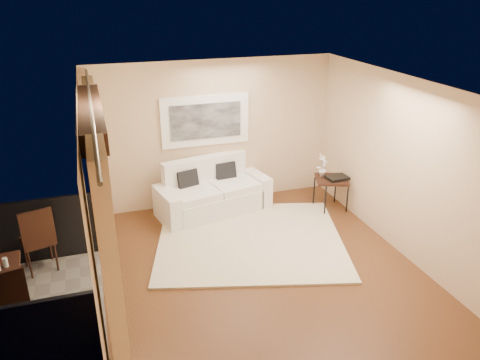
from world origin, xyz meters
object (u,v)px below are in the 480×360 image
balcony_chair_far (38,236)px  side_table (332,181)px  balcony_chair_near (9,312)px  orchid (323,165)px  sofa (212,193)px

balcony_chair_far → side_table: bearing=170.5°
balcony_chair_far → balcony_chair_near: (-0.17, -1.73, 0.03)m
side_table → balcony_chair_far: 5.01m
orchid → balcony_chair_far: (-4.84, -0.72, -0.23)m
side_table → orchid: (-0.13, 0.14, 0.28)m
balcony_chair_far → sofa: bearing=-173.5°
sofa → balcony_chair_near: 4.23m
sofa → side_table: 2.21m
orchid → balcony_chair_near: 5.59m
side_table → orchid: 0.34m
side_table → sofa: bearing=163.8°
sofa → orchid: 2.10m
side_table → balcony_chair_far: (-4.97, -0.58, 0.05)m
side_table → orchid: bearing=132.9°
sofa → orchid: bearing=-25.4°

